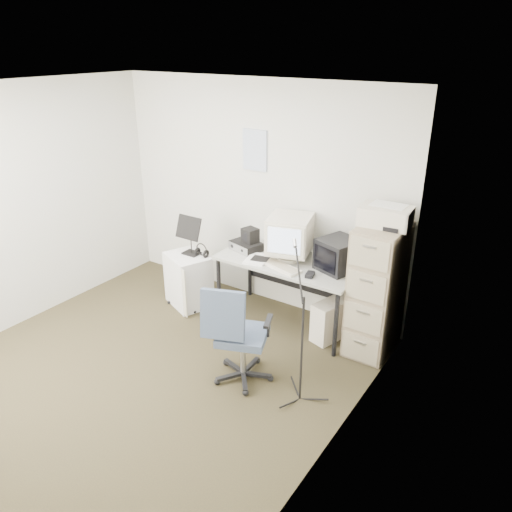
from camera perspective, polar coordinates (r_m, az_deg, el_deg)
The scene contains 23 objects.
floor at distance 4.91m, azimuth -11.86°, elevation -12.60°, with size 3.60×3.60×0.01m, color #2C281C.
ceiling at distance 4.00m, azimuth -14.96°, elevation 17.82°, with size 3.60×3.60×0.01m, color white.
wall_back at distance 5.60m, azimuth 0.12°, elevation 6.98°, with size 3.60×0.02×2.50m, color silver.
wall_left at distance 5.69m, azimuth -25.99°, elevation 4.82°, with size 0.02×3.60×2.50m, color silver.
wall_right at distance 3.33m, azimuth 8.97°, elevation -5.50°, with size 0.02×3.60×2.50m, color silver.
wall_calendar at distance 5.48m, azimuth -0.13°, elevation 12.00°, with size 0.30×0.02×0.44m, color white.
filing_cabinet at distance 4.90m, azimuth 13.62°, elevation -3.82°, with size 0.40×0.60×1.30m, color #907659.
printer at distance 4.64m, azimuth 14.62°, elevation 4.45°, with size 0.45×0.31×0.17m, color white.
desk at distance 5.35m, azimuth 3.69°, elevation -4.15°, with size 1.50×0.70×0.73m, color #A4A592.
crt_monitor at distance 5.16m, azimuth 3.88°, elevation 2.08°, with size 0.42×0.44×0.47m, color white.
crt_tv at distance 5.00m, azimuth 9.41°, elevation 0.16°, with size 0.35×0.37×0.32m, color black.
desk_speaker at distance 5.14m, azimuth 6.91°, elevation -0.04°, with size 0.08×0.08×0.15m, color beige.
keyboard at distance 5.02m, azimuth 2.89°, elevation -1.25°, with size 0.45×0.16×0.02m, color white.
mouse at distance 4.87m, azimuth 6.19°, elevation -2.13°, with size 0.07×0.12×0.04m, color black.
radio_receiver at distance 5.44m, azimuth -1.14°, elevation 1.17°, with size 0.33×0.23×0.09m, color black.
radio_speaker at distance 5.39m, azimuth -0.67°, elevation 2.39°, with size 0.15×0.14×0.15m, color black.
papers at distance 5.20m, azimuth 0.14°, elevation -0.36°, with size 0.22×0.30×0.02m, color white.
pc_tower at distance 5.21m, azimuth 8.69°, elevation -7.18°, with size 0.20×0.45×0.42m, color white.
office_chair at distance 4.44m, azimuth -1.52°, elevation -8.84°, with size 0.54×0.54×0.94m, color #313B4D.
side_cart at distance 5.79m, azimuth -7.72°, elevation -2.71°, with size 0.49×0.40×0.61m, color white.
music_stand at distance 5.61m, azimuth -7.48°, elevation 2.41°, with size 0.31×0.17×0.46m, color black.
headphones at distance 5.60m, azimuth -6.23°, elevation 0.47°, with size 0.16×0.16×0.03m, color black.
mic_stand at distance 4.11m, azimuth 5.33°, elevation -8.90°, with size 0.02×0.02×1.29m, color black.
Camera 1 is at (2.96, -2.68, 2.85)m, focal length 35.00 mm.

